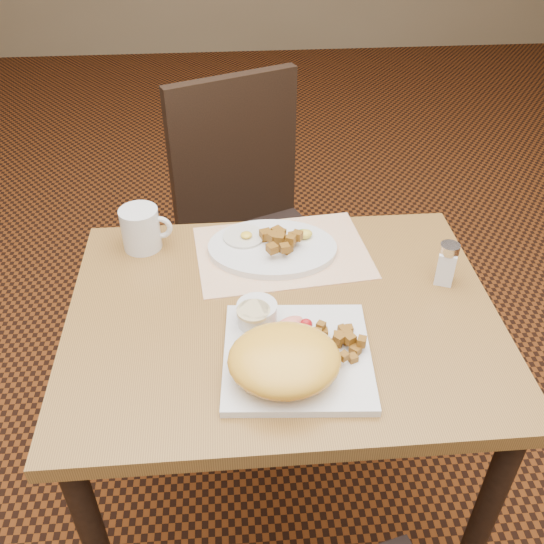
{
  "coord_description": "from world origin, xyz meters",
  "views": [
    {
      "loc": [
        -0.1,
        -0.95,
        1.6
      ],
      "look_at": [
        -0.02,
        0.05,
        0.82
      ],
      "focal_mm": 40.0,
      "sensor_mm": 36.0,
      "label": 1
    }
  ],
  "objects_px": {
    "plate_square": "(297,356)",
    "salt_shaker": "(447,263)",
    "chair_far": "(251,220)",
    "plate_oval": "(272,248)",
    "table": "(282,348)",
    "coffee_mug": "(142,229)"
  },
  "relations": [
    {
      "from": "chair_far",
      "to": "plate_square",
      "type": "xyz_separation_m",
      "value": [
        0.05,
        -0.82,
        0.22
      ]
    },
    {
      "from": "coffee_mug",
      "to": "plate_oval",
      "type": "bearing_deg",
      "value": -8.72
    },
    {
      "from": "table",
      "to": "coffee_mug",
      "type": "distance_m",
      "value": 0.44
    },
    {
      "from": "chair_far",
      "to": "plate_oval",
      "type": "distance_m",
      "value": 0.52
    },
    {
      "from": "salt_shaker",
      "to": "coffee_mug",
      "type": "distance_m",
      "value": 0.7
    },
    {
      "from": "salt_shaker",
      "to": "chair_far",
      "type": "bearing_deg",
      "value": 123.5
    },
    {
      "from": "table",
      "to": "plate_oval",
      "type": "bearing_deg",
      "value": 91.21
    },
    {
      "from": "salt_shaker",
      "to": "plate_square",
      "type": "bearing_deg",
      "value": -148.95
    },
    {
      "from": "plate_square",
      "to": "salt_shaker",
      "type": "bearing_deg",
      "value": 31.05
    },
    {
      "from": "table",
      "to": "coffee_mug",
      "type": "relative_size",
      "value": 7.43
    },
    {
      "from": "plate_square",
      "to": "salt_shaker",
      "type": "distance_m",
      "value": 0.41
    },
    {
      "from": "chair_far",
      "to": "coffee_mug",
      "type": "relative_size",
      "value": 8.01
    },
    {
      "from": "plate_square",
      "to": "salt_shaker",
      "type": "relative_size",
      "value": 2.8
    },
    {
      "from": "plate_square",
      "to": "coffee_mug",
      "type": "height_order",
      "value": "coffee_mug"
    },
    {
      "from": "chair_far",
      "to": "coffee_mug",
      "type": "bearing_deg",
      "value": 34.46
    },
    {
      "from": "plate_oval",
      "to": "coffee_mug",
      "type": "distance_m",
      "value": 0.31
    },
    {
      "from": "chair_far",
      "to": "plate_square",
      "type": "bearing_deg",
      "value": 71.17
    },
    {
      "from": "plate_oval",
      "to": "coffee_mug",
      "type": "xyz_separation_m",
      "value": [
        -0.31,
        0.05,
        0.04
      ]
    },
    {
      "from": "chair_far",
      "to": "salt_shaker",
      "type": "distance_m",
      "value": 0.77
    },
    {
      "from": "plate_oval",
      "to": "table",
      "type": "bearing_deg",
      "value": -88.79
    },
    {
      "from": "table",
      "to": "salt_shaker",
      "type": "relative_size",
      "value": 9.0
    },
    {
      "from": "table",
      "to": "chair_far",
      "type": "bearing_deg",
      "value": 93.04
    }
  ]
}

